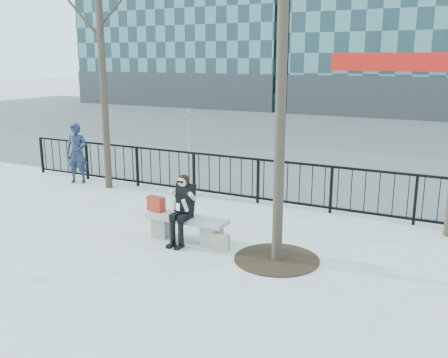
% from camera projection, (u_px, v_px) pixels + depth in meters
% --- Properties ---
extents(ground, '(120.00, 120.00, 0.00)m').
position_uv_depth(ground, '(187.00, 240.00, 9.70)').
color(ground, '#A7A7A2').
rests_on(ground, ground).
extents(street_surface, '(60.00, 23.00, 0.01)m').
position_uv_depth(street_surface, '(358.00, 135.00, 22.66)').
color(street_surface, '#474747').
rests_on(street_surface, ground).
extents(railing, '(14.00, 0.06, 1.10)m').
position_uv_depth(railing, '(250.00, 180.00, 12.16)').
color(railing, black).
rests_on(railing, ground).
extents(tree_left, '(2.80, 2.80, 6.50)m').
position_uv_depth(tree_left, '(99.00, 0.00, 12.47)').
color(tree_left, black).
rests_on(tree_left, ground).
extents(tree_grate, '(1.50, 1.50, 0.02)m').
position_uv_depth(tree_grate, '(277.00, 259.00, 8.77)').
color(tree_grate, black).
rests_on(tree_grate, ground).
extents(bench_main, '(1.65, 0.46, 0.49)m').
position_uv_depth(bench_main, '(187.00, 226.00, 9.62)').
color(bench_main, slate).
rests_on(bench_main, ground).
extents(seated_woman, '(0.50, 0.64, 1.34)m').
position_uv_depth(seated_woman, '(182.00, 210.00, 9.40)').
color(seated_woman, black).
rests_on(seated_woman, ground).
extents(handbag, '(0.38, 0.23, 0.30)m').
position_uv_depth(handbag, '(156.00, 204.00, 9.88)').
color(handbag, maroon).
rests_on(handbag, bench_main).
extents(shopping_bag, '(0.35, 0.15, 0.32)m').
position_uv_depth(shopping_bag, '(220.00, 242.00, 9.16)').
color(shopping_bag, tan).
rests_on(shopping_bag, ground).
extents(standing_man, '(0.72, 0.60, 1.69)m').
position_uv_depth(standing_man, '(77.00, 153.00, 13.97)').
color(standing_man, black).
rests_on(standing_man, ground).
extents(vendor_umbrella, '(1.93, 1.97, 1.75)m').
position_uv_depth(vendor_umbrella, '(188.00, 134.00, 17.25)').
color(vendor_umbrella, yellow).
rests_on(vendor_umbrella, ground).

